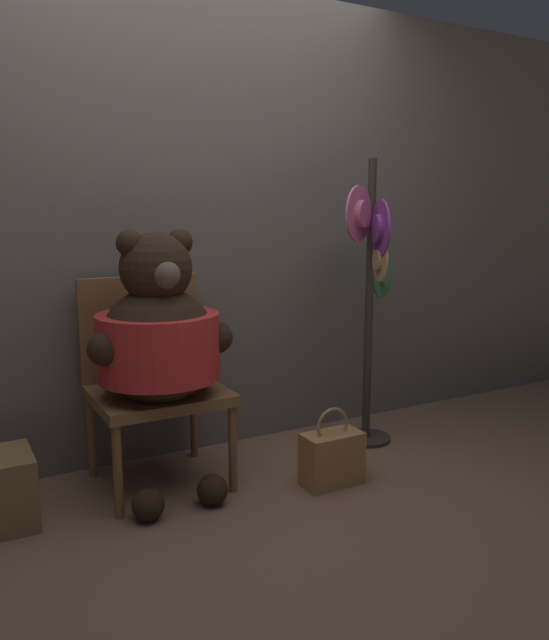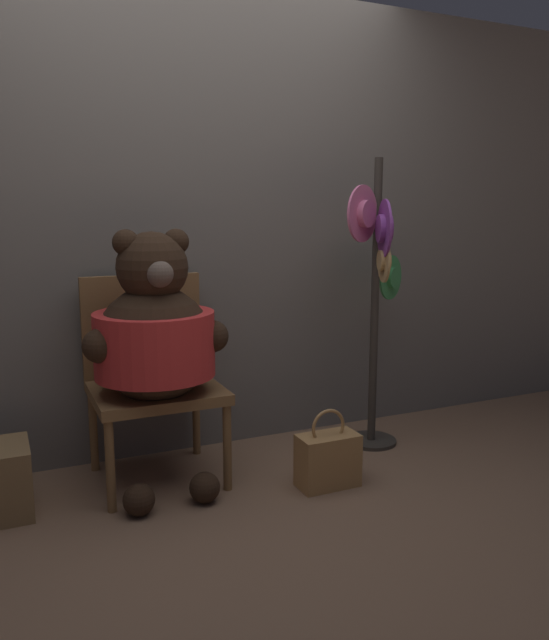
{
  "view_description": "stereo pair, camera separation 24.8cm",
  "coord_description": "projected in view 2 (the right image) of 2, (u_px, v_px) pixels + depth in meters",
  "views": [
    {
      "loc": [
        -1.13,
        -2.32,
        1.28
      ],
      "look_at": [
        0.34,
        0.34,
        0.75
      ],
      "focal_mm": 35.0,
      "sensor_mm": 36.0,
      "label": 1
    },
    {
      "loc": [
        -0.91,
        -2.43,
        1.28
      ],
      "look_at": [
        0.34,
        0.34,
        0.75
      ],
      "focal_mm": 35.0,
      "sensor_mm": 36.0,
      "label": 2
    }
  ],
  "objects": [
    {
      "name": "teddy_bear",
      "position": [
        155.0,
        336.0,
        2.81
      ],
      "size": [
        0.66,
        0.58,
        1.21
      ],
      "color": "black",
      "rests_on": "ground_plane"
    },
    {
      "name": "handbag_on_ground",
      "position": [
        328.0,
        459.0,
        2.93
      ],
      "size": [
        0.29,
        0.15,
        0.38
      ],
      "color": "#A87A47",
      "rests_on": "ground_plane"
    },
    {
      "name": "chair",
      "position": [
        151.0,
        371.0,
        3.01
      ],
      "size": [
        0.59,
        0.54,
        0.97
      ],
      "color": "brown",
      "rests_on": "ground_plane"
    },
    {
      "name": "hat_display_rack",
      "position": [
        377.0,
        284.0,
        3.29
      ],
      "size": [
        0.54,
        0.45,
        1.56
      ],
      "color": "#332D28",
      "rests_on": "ground_plane"
    },
    {
      "name": "wall_back",
      "position": [
        182.0,
        225.0,
        3.26
      ],
      "size": [
        8.0,
        0.1,
        2.42
      ],
      "color": "#66605B",
      "rests_on": "ground_plane"
    },
    {
      "name": "ground_plane",
      "position": [
        237.0,
        503.0,
        2.77
      ],
      "size": [
        14.0,
        14.0,
        0.0
      ],
      "primitive_type": "plane",
      "color": "brown"
    }
  ]
}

